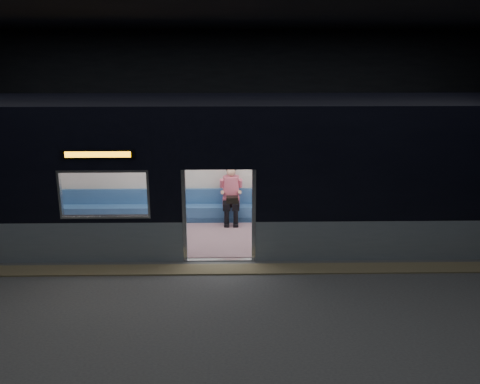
{
  "coord_description": "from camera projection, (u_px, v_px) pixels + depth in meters",
  "views": [
    {
      "loc": [
        0.25,
        -9.2,
        4.52
      ],
      "look_at": [
        0.47,
        2.3,
        1.19
      ],
      "focal_mm": 38.0,
      "sensor_mm": 36.0,
      "label": 1
    }
  ],
  "objects": [
    {
      "name": "tactile_strip",
      "position": [
        219.0,
        269.0,
        10.61
      ],
      "size": [
        22.8,
        0.5,
        0.03
      ],
      "primitive_type": "cube",
      "color": "#8C7F59",
      "rests_on": "station_floor"
    },
    {
      "name": "station_envelope",
      "position": [
        216.0,
        95.0,
        9.07
      ],
      "size": [
        24.0,
        14.0,
        5.0
      ],
      "color": "black",
      "rests_on": "station_floor"
    },
    {
      "name": "station_floor",
      "position": [
        219.0,
        282.0,
        10.09
      ],
      "size": [
        24.0,
        14.0,
        0.01
      ],
      "primitive_type": "cube",
      "color": "#47494C",
      "rests_on": "ground"
    },
    {
      "name": "transit_map",
      "position": [
        375.0,
        165.0,
        13.46
      ],
      "size": [
        0.97,
        0.03,
        0.63
      ],
      "primitive_type": "cube",
      "color": "white",
      "rests_on": "metro_car"
    },
    {
      "name": "metro_car",
      "position": [
        220.0,
        163.0,
        12.02
      ],
      "size": [
        18.0,
        3.04,
        3.35
      ],
      "color": "#8E9BAA",
      "rests_on": "station_floor"
    },
    {
      "name": "passenger",
      "position": [
        231.0,
        192.0,
        13.26
      ],
      "size": [
        0.46,
        0.78,
        1.49
      ],
      "rotation": [
        0.0,
        0.0,
        -0.1
      ],
      "color": "black",
      "rests_on": "metro_car"
    },
    {
      "name": "handbag",
      "position": [
        232.0,
        200.0,
        13.06
      ],
      "size": [
        0.33,
        0.29,
        0.15
      ],
      "primitive_type": "cube",
      "rotation": [
        0.0,
        0.0,
        0.11
      ],
      "color": "black",
      "rests_on": "passenger"
    }
  ]
}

